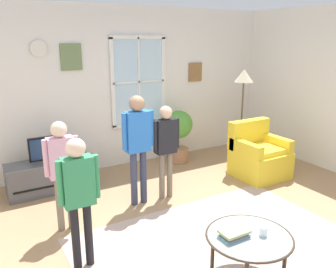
% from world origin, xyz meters
% --- Properties ---
extents(ground_plane, '(6.62, 6.01, 0.02)m').
position_xyz_m(ground_plane, '(0.00, 0.00, -0.01)').
color(ground_plane, '#9E7A56').
extents(back_wall, '(6.02, 0.17, 2.67)m').
position_xyz_m(back_wall, '(0.01, 2.76, 1.34)').
color(back_wall, silver).
rests_on(back_wall, ground_plane).
extents(area_rug, '(2.96, 2.22, 0.01)m').
position_xyz_m(area_rug, '(0.02, -0.27, 0.00)').
color(area_rug, tan).
rests_on(area_rug, ground_plane).
extents(tv_stand, '(1.18, 0.44, 0.46)m').
position_xyz_m(tv_stand, '(-1.23, 2.19, 0.23)').
color(tv_stand, '#4C4C51').
rests_on(tv_stand, ground_plane).
extents(television, '(0.51, 0.08, 0.37)m').
position_xyz_m(television, '(-1.23, 2.19, 0.65)').
color(television, '#4C4C4C').
rests_on(television, tv_stand).
extents(armchair, '(0.76, 0.74, 0.87)m').
position_xyz_m(armchair, '(1.80, 1.12, 0.33)').
color(armchair, yellow).
rests_on(armchair, ground_plane).
extents(coffee_table, '(0.79, 0.79, 0.44)m').
position_xyz_m(coffee_table, '(-0.09, -0.69, 0.41)').
color(coffee_table, '#99B2B7').
rests_on(coffee_table, ground_plane).
extents(book_stack, '(0.26, 0.17, 0.07)m').
position_xyz_m(book_stack, '(-0.23, -0.64, 0.48)').
color(book_stack, '#709BB1').
rests_on(book_stack, coffee_table).
extents(cup, '(0.07, 0.07, 0.09)m').
position_xyz_m(cup, '(0.02, -0.75, 0.48)').
color(cup, white).
rests_on(cup, coffee_table).
extents(remote_near_books, '(0.06, 0.14, 0.02)m').
position_xyz_m(remote_near_books, '(-0.13, -0.61, 0.45)').
color(remote_near_books, black).
rests_on(remote_near_books, coffee_table).
extents(person_blue_shirt, '(0.44, 0.20, 1.47)m').
position_xyz_m(person_blue_shirt, '(-0.29, 1.19, 0.92)').
color(person_blue_shirt, '#333851').
rests_on(person_blue_shirt, ground_plane).
extents(person_black_shirt, '(0.39, 0.18, 1.30)m').
position_xyz_m(person_black_shirt, '(0.11, 1.16, 0.81)').
color(person_black_shirt, '#726656').
rests_on(person_black_shirt, ground_plane).
extents(person_green_shirt, '(0.39, 0.18, 1.30)m').
position_xyz_m(person_green_shirt, '(-1.34, 0.24, 0.82)').
color(person_green_shirt, black).
rests_on(person_green_shirt, ground_plane).
extents(person_pink_shirt, '(0.39, 0.18, 1.29)m').
position_xyz_m(person_pink_shirt, '(-1.31, 1.02, 0.81)').
color(person_pink_shirt, '#726656').
rests_on(person_pink_shirt, ground_plane).
extents(potted_plant_by_window, '(0.49, 0.49, 0.94)m').
position_xyz_m(potted_plant_by_window, '(1.03, 2.32, 0.57)').
color(potted_plant_by_window, '#9E6B4C').
rests_on(potted_plant_by_window, ground_plane).
extents(floor_lamp, '(0.32, 0.32, 1.64)m').
position_xyz_m(floor_lamp, '(2.05, 1.84, 1.37)').
color(floor_lamp, black).
rests_on(floor_lamp, ground_plane).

